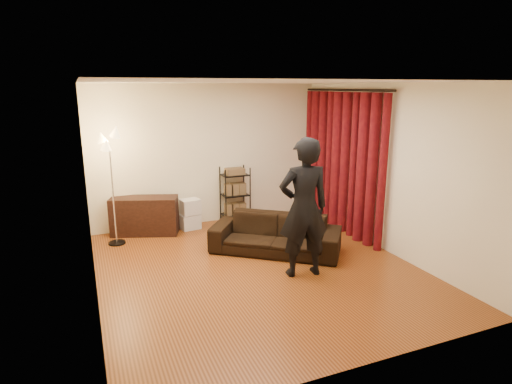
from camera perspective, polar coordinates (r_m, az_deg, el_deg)
name	(u,v)px	position (r m, az deg, el deg)	size (l,w,h in m)	color
floor	(257,268)	(6.48, 0.20, -10.16)	(5.00, 5.00, 0.00)	brown
ceiling	(258,82)	(5.92, 0.22, 14.46)	(5.00, 5.00, 0.00)	white
wall_back	(208,155)	(8.38, -6.41, 4.95)	(5.00, 5.00, 0.00)	white
wall_front	(365,236)	(3.95, 14.37, -5.66)	(5.00, 5.00, 0.00)	white
wall_left	(88,195)	(5.61, -21.51, -0.41)	(5.00, 5.00, 0.00)	white
wall_right	(386,169)	(7.21, 16.97, 2.97)	(5.00, 5.00, 0.00)	white
curtain_rod	(345,90)	(7.94, 11.80, 13.17)	(0.04, 0.04, 2.65)	black
curtain	(341,163)	(8.04, 11.22, 3.85)	(0.22, 2.65, 2.55)	#640F11
sofa	(276,234)	(6.99, 2.62, -5.66)	(2.07, 0.81, 0.60)	black
person	(304,208)	(6.00, 6.37, -2.14)	(0.73, 0.48, 1.99)	black
media_cabinet	(145,216)	(8.08, -14.62, -3.07)	(1.19, 0.45, 0.69)	black
storage_boxes	(190,214)	(8.20, -8.79, -2.92)	(0.35, 0.28, 0.59)	silver
wire_shelf	(235,195)	(8.47, -2.81, -0.38)	(0.50, 0.35, 1.11)	black
floor_lamp	(113,190)	(7.55, -18.57, 0.31)	(0.35, 0.35, 1.93)	silver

